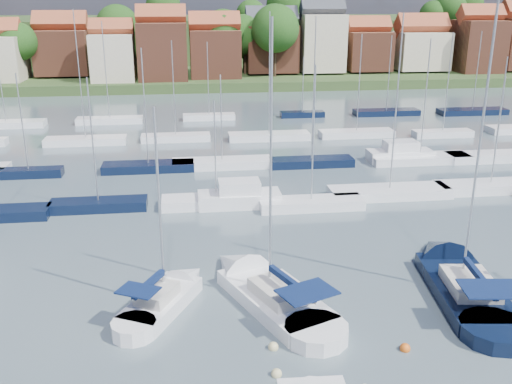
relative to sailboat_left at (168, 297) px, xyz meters
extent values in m
plane|color=#495964|center=(11.02, 35.80, -0.37)|extent=(260.00, 260.00, 0.00)
cube|color=white|center=(-0.39, -0.74, -0.12)|extent=(4.80, 6.23, 1.20)
cone|color=white|center=(1.28, 2.45, -0.12)|extent=(3.43, 3.60, 2.40)
cylinder|color=white|center=(-1.72, -3.30, -0.12)|extent=(3.24, 3.24, 1.20)
cube|color=beige|center=(-0.57, -1.10, 0.83)|extent=(2.60, 2.91, 0.70)
cylinder|color=#B2B2B7|center=(-0.20, -0.39, 5.82)|extent=(0.14, 0.14, 10.68)
cylinder|color=#B2B2B7|center=(-0.94, -1.81, 1.68)|extent=(1.57, 2.89, 0.10)
cube|color=#0D1B42|center=(-0.94, -1.81, 1.83)|extent=(1.67, 2.84, 0.35)
cube|color=#0D1B42|center=(-1.43, -2.73, 1.98)|extent=(2.48, 2.22, 0.08)
cube|color=white|center=(6.08, -1.09, -0.12)|extent=(6.27, 8.82, 1.20)
cone|color=white|center=(4.12, 3.61, -0.12)|extent=(4.66, 4.96, 3.39)
cylinder|color=white|center=(7.64, -4.85, -0.12)|extent=(4.44, 4.44, 1.20)
cube|color=beige|center=(6.30, -1.61, 0.83)|extent=(3.50, 4.05, 0.70)
cylinder|color=#B2B2B7|center=(5.86, -0.57, 8.02)|extent=(0.14, 0.14, 15.08)
cylinder|color=#B2B2B7|center=(6.73, -2.66, 1.68)|extent=(1.83, 4.22, 0.10)
cube|color=#0D1B42|center=(6.73, -2.66, 1.83)|extent=(1.93, 4.08, 0.35)
cube|color=#0D1B42|center=(7.30, -4.02, 1.98)|extent=(3.45, 2.99, 0.08)
cube|color=black|center=(17.40, -1.55, -0.12)|extent=(4.77, 9.16, 1.20)
cone|color=black|center=(18.12, 3.87, -0.12)|extent=(4.18, 4.70, 3.65)
cylinder|color=black|center=(16.83, -5.89, -0.12)|extent=(4.10, 4.10, 1.20)
cube|color=beige|center=(17.32, -2.15, 0.83)|extent=(3.01, 3.95, 0.70)
cylinder|color=#B2B2B7|center=(17.48, -0.95, 8.77)|extent=(0.14, 0.14, 16.58)
cylinder|color=#B2B2B7|center=(17.16, -3.36, 1.68)|extent=(0.74, 4.83, 0.10)
cube|color=#0D1B42|center=(17.16, -3.36, 1.83)|extent=(0.91, 4.62, 0.35)
cube|color=#0D1B42|center=(16.95, -4.93, 1.98)|extent=(3.36, 2.58, 0.08)
sphere|color=beige|center=(5.14, -7.55, -0.37)|extent=(0.51, 0.51, 0.51)
sphere|color=beige|center=(5.32, -5.37, -0.37)|extent=(0.53, 0.53, 0.53)
sphere|color=#D85914|center=(11.88, -6.33, -0.37)|extent=(0.54, 0.54, 0.54)
sphere|color=#D85914|center=(17.40, 1.42, -0.37)|extent=(0.45, 0.45, 0.45)
cube|color=black|center=(-6.09, 16.34, -0.02)|extent=(8.01, 2.24, 1.00)
cylinder|color=#B2B2B7|center=(-6.09, 16.34, 5.56)|extent=(0.12, 0.12, 10.16)
cube|color=white|center=(3.76, 16.01, -0.02)|extent=(9.22, 2.58, 1.00)
cylinder|color=#B2B2B7|center=(3.76, 16.01, 4.57)|extent=(0.12, 0.12, 8.18)
cube|color=white|center=(11.66, 14.41, -0.02)|extent=(8.78, 2.46, 1.00)
cylinder|color=#B2B2B7|center=(11.66, 14.41, 6.01)|extent=(0.12, 0.12, 11.06)
cube|color=white|center=(19.26, 16.47, -0.02)|extent=(10.79, 3.02, 1.00)
cylinder|color=#B2B2B7|center=(19.26, 16.47, 7.92)|extent=(0.12, 0.12, 14.87)
cube|color=white|center=(29.00, 16.83, -0.02)|extent=(10.13, 2.84, 1.00)
cylinder|color=#B2B2B7|center=(29.00, 16.83, 5.28)|extent=(0.12, 0.12, 9.59)
cube|color=white|center=(5.71, 15.80, 0.13)|extent=(7.00, 2.60, 1.40)
cube|color=white|center=(5.71, 15.80, 1.23)|extent=(3.50, 2.20, 1.30)
cube|color=black|center=(-14.22, 26.79, -0.02)|extent=(6.54, 1.83, 1.00)
cylinder|color=#B2B2B7|center=(-14.22, 26.79, 5.17)|extent=(0.12, 0.12, 9.37)
cube|color=black|center=(-2.53, 27.44, -0.02)|extent=(9.30, 2.60, 1.00)
cylinder|color=#B2B2B7|center=(-2.53, 27.44, 6.22)|extent=(0.12, 0.12, 11.48)
cube|color=white|center=(5.08, 27.82, -0.02)|extent=(10.40, 2.91, 1.00)
cylinder|color=#B2B2B7|center=(5.08, 27.82, 4.87)|extent=(0.12, 0.12, 8.77)
cube|color=black|center=(14.50, 27.09, -0.02)|extent=(8.80, 2.46, 1.00)
cylinder|color=#B2B2B7|center=(14.50, 27.09, 7.65)|extent=(0.12, 0.12, 14.33)
cube|color=white|center=(26.42, 26.97, -0.02)|extent=(10.73, 3.00, 1.00)
cylinder|color=#B2B2B7|center=(26.42, 26.97, 6.55)|extent=(0.12, 0.12, 12.14)
cube|color=white|center=(34.85, 26.77, -0.02)|extent=(10.48, 2.93, 1.00)
cylinder|color=#B2B2B7|center=(34.85, 26.77, 5.62)|extent=(0.12, 0.12, 10.28)
cube|color=white|center=(24.48, 27.80, 0.13)|extent=(7.00, 2.60, 1.40)
cube|color=white|center=(24.48, 27.80, 1.23)|extent=(3.50, 2.20, 1.30)
cube|color=white|center=(-10.69, 40.01, -0.02)|extent=(9.71, 2.72, 1.00)
cylinder|color=#B2B2B7|center=(-10.69, 40.01, 7.92)|extent=(0.12, 0.12, 14.88)
cube|color=white|center=(0.19, 40.31, -0.02)|extent=(8.49, 2.38, 1.00)
cylinder|color=#B2B2B7|center=(0.19, 40.31, 6.14)|extent=(0.12, 0.12, 11.31)
cube|color=white|center=(11.81, 39.58, -0.02)|extent=(10.16, 2.85, 1.00)
cylinder|color=#B2B2B7|center=(11.81, 39.58, 7.78)|extent=(0.12, 0.12, 14.59)
cube|color=white|center=(23.19, 39.70, -0.02)|extent=(9.53, 2.67, 1.00)
cylinder|color=#B2B2B7|center=(23.19, 39.70, 6.44)|extent=(0.12, 0.12, 11.91)
cube|color=white|center=(34.18, 38.31, -0.02)|extent=(7.62, 2.13, 1.00)
cylinder|color=#B2B2B7|center=(34.18, 38.31, 6.55)|extent=(0.12, 0.12, 12.13)
cube|color=white|center=(-23.11, 51.48, -0.02)|extent=(10.37, 2.90, 1.00)
cube|color=white|center=(-9.24, 52.36, -0.02)|extent=(9.24, 2.59, 1.00)
cylinder|color=#B2B2B7|center=(-9.24, 52.36, 7.07)|extent=(0.12, 0.12, 13.17)
cube|color=white|center=(4.94, 53.11, -0.02)|extent=(7.57, 2.12, 1.00)
cylinder|color=#B2B2B7|center=(4.94, 53.11, 5.60)|extent=(0.12, 0.12, 10.24)
cube|color=black|center=(18.91, 53.27, -0.02)|extent=(6.58, 1.84, 1.00)
cylinder|color=#B2B2B7|center=(18.91, 53.27, 4.49)|extent=(0.12, 0.12, 8.01)
cube|color=black|center=(31.96, 53.21, -0.02)|extent=(9.92, 2.78, 1.00)
cylinder|color=#B2B2B7|center=(31.96, 53.21, 5.94)|extent=(0.12, 0.12, 10.92)
cube|color=black|center=(45.30, 52.17, -0.02)|extent=(10.55, 2.95, 1.00)
cylinder|color=#B2B2B7|center=(45.30, 52.17, 6.24)|extent=(0.12, 0.12, 11.51)
cube|color=#364924|center=(11.02, 112.80, -0.07)|extent=(200.00, 70.00, 3.00)
cube|color=#364924|center=(11.02, 137.80, 4.63)|extent=(200.00, 60.00, 14.00)
cube|color=brown|center=(-22.62, 93.59, 6.20)|extent=(10.37, 9.97, 8.73)
cube|color=#98472C|center=(-22.62, 93.59, 11.83)|extent=(10.57, 5.13, 5.13)
cube|color=beige|center=(-11.72, 84.81, 5.71)|extent=(8.09, 8.80, 8.96)
cube|color=#98472C|center=(-11.72, 84.81, 11.18)|extent=(8.25, 4.00, 4.00)
cube|color=brown|center=(-2.33, 85.74, 6.72)|extent=(9.36, 10.17, 10.97)
cube|color=#98472C|center=(-2.33, 85.74, 13.35)|extent=(9.54, 4.63, 4.63)
cube|color=brown|center=(7.98, 87.45, 5.94)|extent=(9.90, 8.56, 9.42)
cube|color=#98472C|center=(7.98, 87.45, 11.87)|extent=(10.10, 4.90, 4.90)
cube|color=brown|center=(20.12, 92.45, 6.58)|extent=(10.59, 8.93, 9.49)
cube|color=#383A42|center=(20.12, 92.45, 12.62)|extent=(10.80, 5.24, 5.24)
cube|color=beige|center=(30.73, 91.60, 7.66)|extent=(9.01, 8.61, 11.65)
cube|color=#383A42|center=(30.73, 91.60, 14.58)|extent=(9.19, 4.46, 4.46)
cube|color=brown|center=(41.20, 92.80, 5.83)|extent=(9.10, 9.34, 8.00)
cube|color=#98472C|center=(41.20, 92.80, 10.95)|extent=(9.28, 4.50, 4.50)
cube|color=beige|center=(52.97, 92.40, 5.77)|extent=(10.86, 9.59, 7.88)
cube|color=#98472C|center=(52.97, 92.40, 11.04)|extent=(11.07, 5.37, 5.37)
cube|color=brown|center=(64.78, 89.72, 6.72)|extent=(9.18, 9.96, 10.97)
cube|color=#98472C|center=(64.78, 89.72, 13.33)|extent=(9.36, 4.54, 4.54)
cylinder|color=#382619|center=(67.80, 111.31, 8.14)|extent=(0.50, 0.50, 4.47)
sphere|color=#285219|center=(67.80, 111.31, 14.21)|extent=(8.18, 8.18, 8.18)
cylinder|color=#382619|center=(14.48, 91.73, 3.46)|extent=(0.50, 0.50, 4.46)
sphere|color=#285219|center=(14.48, 91.73, 9.51)|extent=(8.15, 8.15, 8.15)
cylinder|color=#382619|center=(26.24, 109.48, 8.21)|extent=(0.50, 0.50, 5.15)
sphere|color=#285219|center=(26.24, 109.48, 15.19)|extent=(9.41, 9.41, 9.41)
cylinder|color=#382619|center=(-2.52, 112.12, 8.31)|extent=(0.50, 0.50, 4.56)
sphere|color=#285219|center=(-2.52, 112.12, 14.50)|extent=(8.34, 8.34, 8.34)
cylinder|color=#382619|center=(-12.21, 101.05, 3.81)|extent=(0.50, 0.50, 5.15)
sphere|color=#285219|center=(-12.21, 101.05, 10.80)|extent=(9.42, 9.42, 9.42)
cylinder|color=#382619|center=(-27.65, 103.12, 6.39)|extent=(0.50, 0.50, 3.42)
sphere|color=#285219|center=(-27.65, 103.12, 11.03)|extent=(6.26, 6.26, 6.26)
cylinder|color=#382619|center=(24.78, 100.51, 3.12)|extent=(0.50, 0.50, 3.77)
sphere|color=#285219|center=(24.78, 100.51, 8.23)|extent=(6.89, 6.89, 6.89)
cylinder|color=#382619|center=(20.07, 86.74, 3.84)|extent=(0.50, 0.50, 5.21)
sphere|color=#285219|center=(20.07, 86.74, 10.92)|extent=(9.53, 9.53, 9.53)
cylinder|color=#382619|center=(72.95, 97.43, 2.72)|extent=(0.50, 0.50, 2.97)
sphere|color=#285219|center=(72.95, 97.43, 6.75)|extent=(5.44, 5.44, 5.44)
cylinder|color=#382619|center=(9.87, 89.56, 3.65)|extent=(0.50, 0.50, 4.84)
sphere|color=#285219|center=(9.87, 89.56, 10.22)|extent=(8.85, 8.85, 8.85)
cylinder|color=#382619|center=(63.70, 111.52, 7.80)|extent=(0.50, 0.50, 3.72)
sphere|color=#285219|center=(63.70, 111.52, 12.84)|extent=(6.80, 6.80, 6.80)
cylinder|color=#382619|center=(65.07, 89.93, 3.26)|extent=(0.50, 0.50, 4.05)
sphere|color=#285219|center=(65.07, 89.93, 8.75)|extent=(7.40, 7.40, 7.40)
cylinder|color=#382619|center=(-29.94, 88.60, 3.23)|extent=(0.50, 0.50, 4.00)
sphere|color=#285219|center=(-29.94, 88.60, 8.67)|extent=(7.32, 7.32, 7.32)
cylinder|color=#382619|center=(17.86, 109.10, 7.54)|extent=(0.50, 0.50, 3.93)
sphere|color=#285219|center=(17.86, 109.10, 12.88)|extent=(7.19, 7.19, 7.19)
cylinder|color=#382619|center=(41.67, 95.98, 3.14)|extent=(0.50, 0.50, 3.82)
sphere|color=#285219|center=(41.67, 95.98, 8.33)|extent=(6.99, 6.99, 6.99)
cylinder|color=#382619|center=(-6.42, 88.93, 2.97)|extent=(0.50, 0.50, 3.48)
sphere|color=#285219|center=(-6.42, 88.93, 7.70)|extent=(6.37, 6.37, 6.37)
cylinder|color=#382619|center=(68.54, 98.61, 2.72)|extent=(0.50, 0.50, 2.99)
sphere|color=#285219|center=(68.54, 98.61, 6.78)|extent=(5.46, 5.46, 5.46)
cylinder|color=#382619|center=(14.63, 94.85, 2.86)|extent=(0.50, 0.50, 3.25)
sphere|color=#285219|center=(14.63, 94.85, 7.26)|extent=(5.94, 5.94, 5.94)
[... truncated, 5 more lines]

